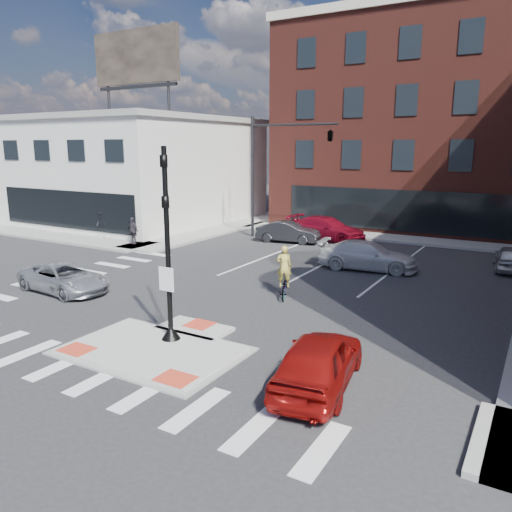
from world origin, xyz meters
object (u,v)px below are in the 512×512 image
Objects in this scene: bg_car_silver at (511,258)px; bg_car_red at (326,229)px; white_pickup at (368,256)px; red_sedan at (319,361)px; silver_suv at (64,278)px; pedestrian_a at (102,224)px; cyclist at (284,280)px; bg_car_dark at (288,232)px; pedestrian_b at (133,231)px.

bg_car_red is (-11.13, 2.93, 0.14)m from bg_car_silver.
white_pickup is 8.03m from bg_car_red.
bg_car_silver is at bearing -110.49° from red_sedan.
silver_suv is 1.02× the size of red_sedan.
pedestrian_a is (-17.90, -0.88, 0.29)m from white_pickup.
cyclist reaches higher than bg_car_silver.
red_sedan is 1.15× the size of bg_car_silver.
bg_car_dark is 9.81m from pedestrian_b.
pedestrian_b reaches higher than silver_suv.
pedestrian_a is (-11.17, -5.35, 0.33)m from bg_car_dark.
bg_car_red is at bearing 37.28° from pedestrian_a.
pedestrian_b is at bearing 31.54° from silver_suv.
cyclist is at bearing -163.05° from bg_car_dark.
bg_car_dark is at bearing 33.77° from pedestrian_a.
pedestrian_a is (-8.01, 9.51, 0.39)m from silver_suv.
bg_car_red is 14.91m from pedestrian_a.
white_pickup is at bearing -39.42° from silver_suv.
bg_car_silver is 12.48m from cyclist.
pedestrian_b is at bearing -42.01° from red_sedan.
red_sedan reaches higher than silver_suv.
bg_car_red is at bearing -53.38° from bg_car_dark.
bg_car_silver is at bearing 21.66° from pedestrian_b.
bg_car_red is at bearing -12.48° from silver_suv.
bg_car_silver is (6.26, 3.45, -0.08)m from white_pickup.
bg_car_red is 3.13× the size of pedestrian_a.
red_sedan is 0.80× the size of bg_car_red.
silver_suv is 0.89× the size of white_pickup.
cyclist reaches higher than bg_car_red.
cyclist is 17.37m from pedestrian_a.
red_sedan is 13.20m from white_pickup.
bg_car_silver is 21.32m from pedestrian_b.
silver_suv is at bearing 170.13° from bg_car_red.
white_pickup is 2.88× the size of pedestrian_a.
red_sedan is at bearing 99.93° from cyclist.
white_pickup is at bearing 14.23° from pedestrian_b.
red_sedan is 2.51× the size of pedestrian_a.
white_pickup is at bearing -135.82° from bg_car_red.
bg_car_dark is (-9.65, 17.35, -0.06)m from red_sedan.
silver_suv is 21.27m from bg_car_silver.
silver_suv is 12.44m from pedestrian_a.
white_pickup is at bearing 10.97° from pedestrian_a.
pedestrian_b reaches higher than bg_car_silver.
bg_car_red is (1.86, 1.90, 0.10)m from bg_car_dark.
red_sedan is at bearing -96.81° from silver_suv.
pedestrian_a is at bearing 44.29° from silver_suv.
pedestrian_a is (-24.16, -4.32, 0.37)m from bg_car_silver.
bg_car_dark is at bearing -87.93° from cyclist.
cyclist is at bearing 159.23° from white_pickup.
pedestrian_a reaches higher than white_pickup.
bg_car_red reaches higher than red_sedan.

